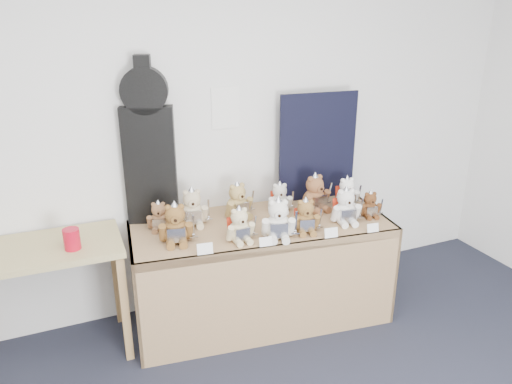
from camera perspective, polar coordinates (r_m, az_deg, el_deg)
name	(u,v)px	position (r m, az deg, el deg)	size (l,w,h in m)	color
room_shell	(225,108)	(3.62, -3.51, 9.59)	(6.00, 6.00, 6.00)	white
display_table	(263,248)	(3.53, 0.84, -6.39)	(1.90, 0.97, 0.76)	#9A754E
side_table	(44,265)	(3.43, -23.05, -7.71)	(0.97, 0.56, 0.80)	tan
guitar_case	(149,144)	(3.44, -12.18, 5.34)	(0.36, 0.20, 1.15)	black
navy_board	(318,147)	(3.87, 7.07, 5.12)	(0.63, 0.02, 0.83)	black
red_cup	(72,239)	(3.25, -20.31, -5.07)	(0.10, 0.10, 0.13)	red
teddy_front_far_left	(176,225)	(3.23, -9.16, -3.79)	(0.25, 0.22, 0.30)	brown
teddy_front_left	(240,226)	(3.22, -1.89, -3.92)	(0.21, 0.18, 0.26)	beige
teddy_front_centre	(278,221)	(3.26, 2.56, -3.29)	(0.25, 0.24, 0.31)	silver
teddy_front_right	(305,217)	(3.36, 5.66, -2.90)	(0.22, 0.20, 0.26)	brown
teddy_front_far_right	(346,207)	(3.54, 10.20, -1.74)	(0.24, 0.21, 0.29)	silver
teddy_front_end	(370,205)	(3.69, 12.90, -1.50)	(0.17, 0.16, 0.21)	brown
teddy_back_left	(193,209)	(3.48, -7.27, -1.92)	(0.24, 0.21, 0.30)	#C3B18E
teddy_back_centre_left	(238,202)	(3.58, -2.08, -1.11)	(0.24, 0.21, 0.29)	tan
teddy_back_centre_right	(280,199)	(3.68, 2.73, -0.76)	(0.20, 0.19, 0.25)	silver
teddy_back_right	(315,195)	(3.71, 6.77, -0.29)	(0.26, 0.23, 0.31)	brown
teddy_back_end	(347,193)	(3.83, 10.31, -0.15)	(0.21, 0.18, 0.26)	white
teddy_back_far_left	(159,217)	(3.45, -11.02, -2.83)	(0.18, 0.17, 0.23)	#8E6342
entry_card_a	(205,249)	(3.10, -5.85, -6.47)	(0.10, 0.00, 0.07)	white
entry_card_b	(266,242)	(3.18, 1.13, -5.69)	(0.09, 0.00, 0.06)	white
entry_card_c	(331,233)	(3.33, 8.59, -4.63)	(0.09, 0.00, 0.07)	white
entry_card_d	(373,228)	(3.46, 13.21, -4.01)	(0.08, 0.00, 0.06)	white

